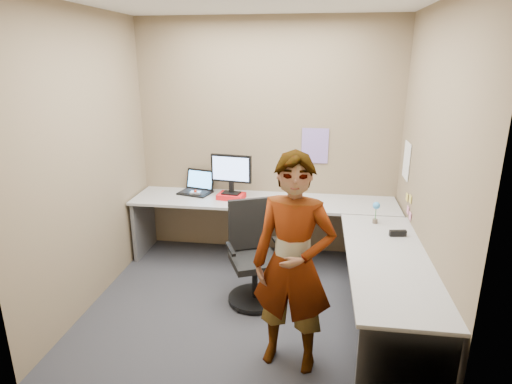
% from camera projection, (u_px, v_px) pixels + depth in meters
% --- Properties ---
extents(ground, '(3.00, 3.00, 0.00)m').
position_uv_depth(ground, '(250.00, 304.00, 4.11)').
color(ground, '#27272C').
rests_on(ground, ground).
extents(wall_back, '(3.00, 0.00, 3.00)m').
position_uv_depth(wall_back, '(267.00, 140.00, 4.93)').
color(wall_back, brown).
rests_on(wall_back, ground).
extents(wall_right, '(0.00, 2.70, 2.70)m').
position_uv_depth(wall_right, '(430.00, 174.00, 3.50)').
color(wall_right, brown).
rests_on(wall_right, ground).
extents(wall_left, '(0.00, 2.70, 2.70)m').
position_uv_depth(wall_left, '(88.00, 162.00, 3.90)').
color(wall_left, brown).
rests_on(wall_left, ground).
extents(desk, '(2.98, 2.58, 0.73)m').
position_uv_depth(desk, '(299.00, 234.00, 4.24)').
color(desk, '#A1A1A1').
rests_on(desk, ground).
extents(paper_ream, '(0.32, 0.25, 0.06)m').
position_uv_depth(paper_ream, '(231.00, 196.00, 4.84)').
color(paper_ream, red).
rests_on(paper_ream, desk).
extents(monitor, '(0.47, 0.16, 0.44)m').
position_uv_depth(monitor, '(231.00, 171.00, 4.77)').
color(monitor, black).
rests_on(monitor, paper_ream).
extents(laptop, '(0.43, 0.38, 0.26)m').
position_uv_depth(laptop, '(197.00, 187.00, 5.06)').
color(laptop, black).
rests_on(laptop, desk).
extents(trackball_mouse, '(0.12, 0.08, 0.07)m').
position_uv_depth(trackball_mouse, '(196.00, 193.00, 4.96)').
color(trackball_mouse, '#B7B7BC').
rests_on(trackball_mouse, desk).
extents(origami, '(0.10, 0.10, 0.06)m').
position_uv_depth(origami, '(293.00, 201.00, 4.68)').
color(origami, white).
rests_on(origami, desk).
extents(stapler, '(0.15, 0.06, 0.05)m').
position_uv_depth(stapler, '(398.00, 233.00, 3.82)').
color(stapler, black).
rests_on(stapler, desk).
extents(flower, '(0.07, 0.07, 0.22)m').
position_uv_depth(flower, '(376.00, 209.00, 4.09)').
color(flower, brown).
rests_on(flower, desk).
extents(calendar_purple, '(0.30, 0.01, 0.40)m').
position_uv_depth(calendar_purple, '(315.00, 146.00, 4.86)').
color(calendar_purple, '#846BB7').
rests_on(calendar_purple, wall_back).
extents(calendar_white, '(0.01, 0.28, 0.38)m').
position_uv_depth(calendar_white, '(407.00, 161.00, 4.38)').
color(calendar_white, white).
rests_on(calendar_white, wall_right).
extents(sticky_note_a, '(0.01, 0.07, 0.07)m').
position_uv_depth(sticky_note_a, '(410.00, 199.00, 4.14)').
color(sticky_note_a, '#F2E059').
rests_on(sticky_note_a, wall_right).
extents(sticky_note_b, '(0.01, 0.07, 0.07)m').
position_uv_depth(sticky_note_b, '(408.00, 210.00, 4.23)').
color(sticky_note_b, pink).
rests_on(sticky_note_b, wall_right).
extents(sticky_note_c, '(0.01, 0.07, 0.07)m').
position_uv_depth(sticky_note_c, '(410.00, 216.00, 4.12)').
color(sticky_note_c, pink).
rests_on(sticky_note_c, wall_right).
extents(sticky_note_d, '(0.01, 0.07, 0.07)m').
position_uv_depth(sticky_note_d, '(407.00, 197.00, 4.29)').
color(sticky_note_d, '#F2E059').
rests_on(sticky_note_d, wall_right).
extents(office_chair, '(0.56, 0.56, 0.97)m').
position_uv_depth(office_chair, '(253.00, 262.00, 4.08)').
color(office_chair, black).
rests_on(office_chair, ground).
extents(person, '(0.67, 0.50, 1.66)m').
position_uv_depth(person, '(293.00, 265.00, 3.09)').
color(person, '#999399').
rests_on(person, ground).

